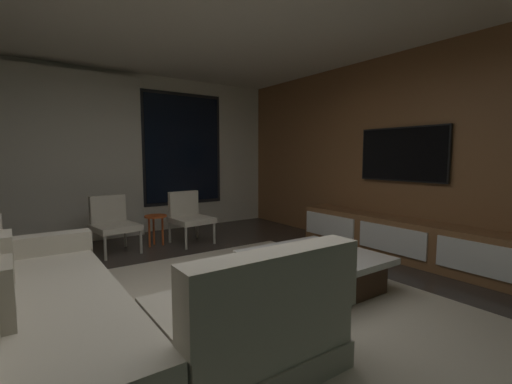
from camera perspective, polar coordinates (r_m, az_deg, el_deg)
floor at (r=3.06m, az=-6.68°, el=-19.88°), size 9.20×9.20×0.00m
back_wall_with_window at (r=6.17m, az=-23.66°, el=5.57°), size 6.60×0.30×2.70m
media_wall at (r=4.99m, az=25.88°, el=5.58°), size 0.12×7.80×2.70m
area_rug at (r=3.14m, az=0.18°, el=-18.95°), size 3.20×3.80×0.01m
sectional_couch at (r=2.60m, az=-24.48°, el=-18.14°), size 1.98×2.50×0.82m
coffee_table at (r=3.60m, az=9.32°, el=-12.60°), size 1.16×1.16×0.36m
book_stack_on_coffee_table at (r=3.41m, az=9.98°, el=-10.24°), size 0.23×0.20×0.05m
accent_chair_near_window at (r=5.45m, az=-10.95°, el=-3.62°), size 0.59×0.61×0.78m
accent_chair_by_curtain at (r=5.21m, az=-22.39°, el=-4.41°), size 0.62×0.64×0.78m
side_stool at (r=5.36m, az=-16.11°, el=-4.57°), size 0.32×0.32×0.46m
media_console at (r=4.89m, az=23.10°, el=-7.28°), size 0.46×3.10×0.52m
mounted_tv at (r=5.02m, az=22.78°, el=5.71°), size 0.05×1.24×0.72m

